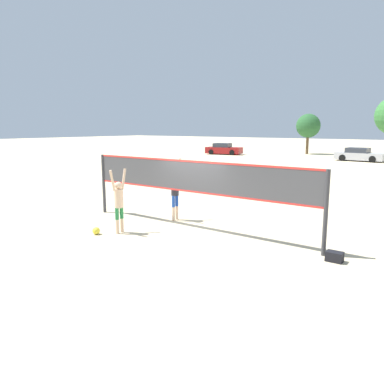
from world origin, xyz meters
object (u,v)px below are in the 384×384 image
tree_left_cluster (308,126)px  parked_car_near (359,155)px  gear_bag (335,257)px  volleyball_net (192,181)px  player_blocker (175,188)px  volleyball (96,231)px  parked_car_mid (224,149)px  player_spiker (119,200)px

tree_left_cluster → parked_car_near: bearing=-40.9°
gear_bag → volleyball_net: bearing=176.4°
volleyball_net → player_blocker: volleyball_net is taller
volleyball → parked_car_mid: (-15.26, 32.86, 0.52)m
volleyball → parked_car_near: size_ratio=0.05×
player_spiker → gear_bag: bearing=-77.4°
player_spiker → parked_car_near: 32.39m
gear_bag → volleyball: bearing=-163.8°
player_spiker → tree_left_cluster: (-7.48, 39.07, 2.43)m
parked_car_near → parked_car_mid: (-15.97, -0.09, 0.03)m
volleyball_net → parked_car_near: volleyball_net is taller
volleyball_net → tree_left_cluster: bearing=103.8°
player_blocker → volleyball: bearing=-16.3°
player_blocker → parked_car_mid: bearing=-151.6°
player_blocker → volleyball: player_blocker is taller
volleyball_net → gear_bag: size_ratio=21.39×
player_spiker → parked_car_mid: player_spiker is taller
player_spiker → volleyball: 1.24m
player_spiker → player_blocker: size_ratio=0.91×
player_blocker → tree_left_cluster: (-7.87, 36.66, 2.31)m
tree_left_cluster → volleyball_net: bearing=-76.2°
volleyball → gear_bag: size_ratio=0.57×
volleyball → gear_bag: (6.92, 2.01, 0.01)m
volleyball_net → tree_left_cluster: tree_left_cluster is taller
parked_car_mid → tree_left_cluster: 11.07m
player_blocker → gear_bag: bearing=80.9°
player_spiker → gear_bag: player_spiker is taller
player_blocker → tree_left_cluster: 37.57m
volleyball_net → player_spiker: 2.47m
gear_bag → tree_left_cluster: tree_left_cluster is taller
volleyball_net → parked_car_mid: volleyball_net is taller
player_blocker → volleyball: 3.30m
parked_car_near → tree_left_cluster: (-7.71, 6.69, 2.92)m
volleyball → parked_car_mid: bearing=114.9°
player_spiker → player_blocker: bearing=-9.3°
player_spiker → tree_left_cluster: tree_left_cluster is taller
volleyball_net → player_blocker: 1.50m
volleyball_net → tree_left_cluster: size_ratio=1.77×
gear_bag → parked_car_mid: parked_car_mid is taller
volleyball_net → volleyball: volleyball_net is taller
volleyball_net → tree_left_cluster: 38.48m
volleyball → tree_left_cluster: bearing=100.0°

